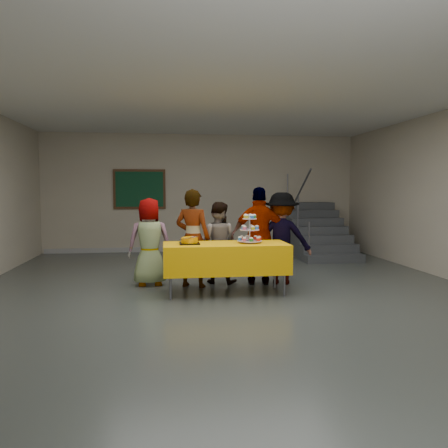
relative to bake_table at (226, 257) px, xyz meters
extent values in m
plane|color=#4C514C|center=(0.04, -0.25, -0.56)|extent=(10.00, 10.00, 0.00)
cube|color=#B4A991|center=(0.04, 4.75, 0.94)|extent=(8.00, 0.04, 3.00)
cube|color=silver|center=(0.04, -0.25, 2.44)|extent=(8.00, 10.00, 0.04)
cube|color=#999999|center=(0.04, 4.73, -0.50)|extent=(7.90, 0.03, 0.12)
cylinder|color=#595960|center=(-0.84, -0.29, -0.19)|extent=(0.04, 0.04, 0.73)
cylinder|color=#595960|center=(0.84, -0.29, -0.19)|extent=(0.04, 0.04, 0.73)
cylinder|color=#595960|center=(-0.84, 0.29, -0.19)|extent=(0.04, 0.04, 0.73)
cylinder|color=#595960|center=(0.84, 0.29, -0.19)|extent=(0.04, 0.04, 0.73)
cube|color=#595960|center=(0.00, 0.00, 0.18)|extent=(1.80, 0.70, 0.02)
cube|color=#FFB205|center=(0.00, 0.00, -0.01)|extent=(1.88, 0.78, 0.44)
cylinder|color=silver|center=(0.37, 0.03, 0.22)|extent=(0.18, 0.18, 0.01)
cylinder|color=silver|center=(0.37, 0.03, 0.42)|extent=(0.02, 0.02, 0.42)
cylinder|color=silver|center=(0.37, 0.03, 0.24)|extent=(0.38, 0.38, 0.01)
cylinder|color=silver|center=(0.37, 0.03, 0.41)|extent=(0.30, 0.30, 0.01)
cylinder|color=silver|center=(0.37, 0.03, 0.58)|extent=(0.22, 0.22, 0.01)
cube|color=black|center=(-0.55, 0.01, 0.22)|extent=(0.30, 0.30, 0.02)
cylinder|color=#FF9B00|center=(-0.55, 0.01, 0.27)|extent=(0.25, 0.25, 0.07)
ellipsoid|color=#FF9B00|center=(-0.55, 0.01, 0.30)|extent=(0.25, 0.25, 0.05)
ellipsoid|color=white|center=(-0.51, -0.03, 0.32)|extent=(0.08, 0.08, 0.02)
cube|color=silver|center=(-0.57, -0.12, 0.32)|extent=(0.30, 0.16, 0.04)
imported|color=slate|center=(-1.17, 0.76, 0.17)|extent=(0.75, 0.53, 1.45)
imported|color=slate|center=(-0.47, 0.54, 0.24)|extent=(0.69, 0.59, 1.59)
imported|color=slate|center=(-0.03, 0.78, 0.13)|extent=(0.82, 0.74, 1.38)
imported|color=slate|center=(0.66, 0.59, 0.26)|extent=(1.01, 0.56, 1.63)
imported|color=slate|center=(1.03, 0.59, 0.21)|extent=(1.12, 0.84, 1.54)
cube|color=#424447|center=(2.74, 2.50, -0.47)|extent=(1.30, 0.30, 0.18)
cube|color=#424447|center=(2.74, 2.80, -0.38)|extent=(1.30, 0.30, 0.36)
cube|color=#424447|center=(2.74, 3.10, -0.29)|extent=(1.30, 0.30, 0.54)
cube|color=#424447|center=(2.74, 3.40, -0.20)|extent=(1.30, 0.30, 0.72)
cube|color=#424447|center=(2.74, 3.70, -0.11)|extent=(1.30, 0.30, 0.90)
cube|color=#424447|center=(2.74, 4.00, -0.02)|extent=(1.30, 0.30, 1.08)
cube|color=#424447|center=(2.74, 4.30, 0.07)|extent=(1.30, 0.30, 1.26)
cube|color=#424447|center=(2.74, 4.60, 0.07)|extent=(1.30, 0.30, 1.26)
cylinder|color=#595960|center=(2.14, 2.45, -0.11)|extent=(0.04, 0.04, 0.90)
cylinder|color=#595960|center=(2.14, 3.25, 0.43)|extent=(0.04, 0.04, 0.90)
cylinder|color=#595960|center=(2.14, 4.15, 0.97)|extent=(0.04, 0.04, 0.90)
cylinder|color=#595960|center=(2.14, 3.30, 0.88)|extent=(0.04, 1.85, 1.20)
cube|color=#472B16|center=(-1.55, 4.72, 1.04)|extent=(1.30, 0.04, 1.00)
cube|color=#164528|center=(-1.55, 4.70, 1.04)|extent=(1.18, 0.02, 0.88)
camera|label=1|loc=(-0.90, -6.51, 1.02)|focal=35.00mm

